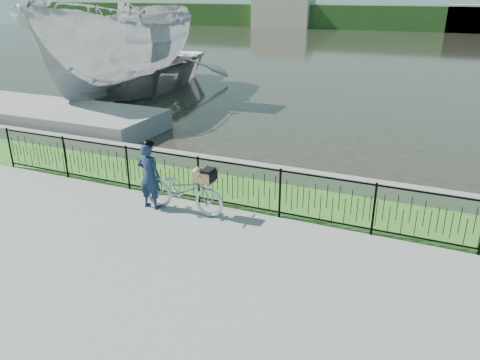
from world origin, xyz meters
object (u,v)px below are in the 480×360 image
at_px(boat_far, 136,68).
at_px(cyclist, 149,175).
at_px(dock, 37,114).
at_px(boat_near, 122,48).
at_px(bicycle_rig, 184,190).

bearing_deg(boat_far, cyclist, -53.73).
bearing_deg(dock, boat_near, 84.84).
relative_size(cyclist, boat_near, 0.14).
height_order(dock, cyclist, cyclist).
bearing_deg(boat_far, boat_near, -67.34).
height_order(cyclist, boat_near, boat_near).
relative_size(cyclist, boat_far, 0.15).
relative_size(dock, cyclist, 6.14).
height_order(bicycle_rig, cyclist, cyclist).
height_order(bicycle_rig, boat_far, boat_far).
xyz_separation_m(dock, boat_far, (-0.49, 7.14, 0.73)).
distance_m(dock, boat_far, 7.20).
relative_size(bicycle_rig, cyclist, 1.22).
height_order(bicycle_rig, boat_near, boat_near).
bearing_deg(cyclist, boat_near, 128.95).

